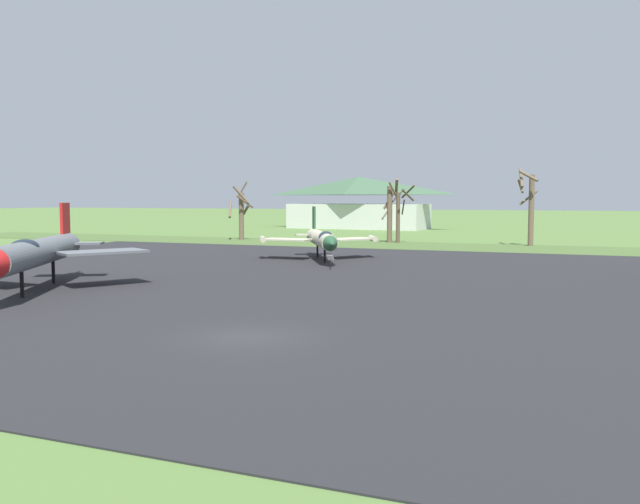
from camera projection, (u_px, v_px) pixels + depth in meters
ground_plane at (248, 338)px, 24.48m from camera, size 600.00×600.00×0.00m
asphalt_apron at (377, 285)px, 39.52m from camera, size 82.16×54.29×0.05m
grass_verge_strip at (469, 247)px, 70.13m from camera, size 142.16×12.00×0.06m
jet_fighter_front_right at (321, 239)px, 54.92m from camera, size 9.75×12.03×4.48m
info_placard_front_right at (330, 261)px, 47.65m from camera, size 0.51×0.28×1.11m
jet_fighter_rear_center at (35, 252)px, 36.39m from camera, size 10.88×15.00×4.91m
bare_tree_far_left at (241, 212)px, 82.65m from camera, size 3.71×3.16×7.41m
bare_tree_left_of_center at (390, 210)px, 77.60m from camera, size 2.14×2.19×7.58m
bare_tree_center at (399, 212)px, 77.04m from camera, size 3.67×3.70×6.83m
bare_tree_right_of_center at (530, 204)px, 71.69m from camera, size 2.40×2.94×8.54m
visitor_building at (358, 203)px, 115.57m from camera, size 25.78×10.72×9.07m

